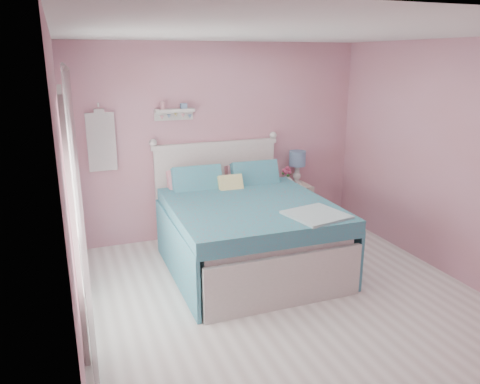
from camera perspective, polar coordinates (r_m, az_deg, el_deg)
floor at (r=4.86m, az=6.34°, el=-13.66°), size 4.50×4.50×0.00m
room_shell at (r=4.30m, az=6.99°, el=5.00°), size 4.50×4.50×4.50m
bed at (r=5.57m, az=0.55°, el=-4.66°), size 1.80×2.27×1.31m
nightstand at (r=6.79m, az=6.42°, el=-1.76°), size 0.45×0.45×0.65m
table_lamp at (r=6.72m, az=7.00°, el=3.79°), size 0.24×0.24×0.47m
vase at (r=6.64m, az=5.73°, el=1.55°), size 0.22×0.22×0.17m
teacup at (r=6.58m, az=6.50°, el=0.91°), size 0.10×0.10×0.07m
roses at (r=6.61m, az=5.76°, el=2.57°), size 0.14×0.11×0.12m
wall_shelf at (r=6.11m, az=-8.05°, el=9.69°), size 0.50×0.15×0.25m
hanging_dress at (r=6.01m, az=-16.54°, el=5.85°), size 0.34×0.03×0.72m
french_door at (r=4.34m, az=-19.73°, el=-2.71°), size 0.04×1.32×2.16m
curtain_near at (r=3.60m, az=-18.73°, el=-4.66°), size 0.04×0.40×2.32m
curtain_far at (r=5.02m, az=-19.54°, el=1.08°), size 0.04×0.40×2.32m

